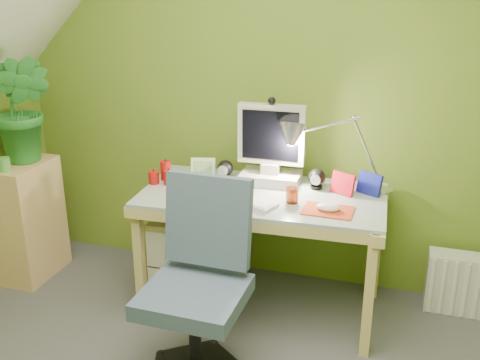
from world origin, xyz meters
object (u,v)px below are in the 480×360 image
(monitor, at_px, (271,138))
(desk_lamp, at_px, (353,136))
(task_chair, at_px, (194,294))
(radiator, at_px, (458,283))
(desk, at_px, (262,251))
(potted_plant, at_px, (23,109))
(side_ledge, at_px, (27,220))

(monitor, bearing_deg, desk_lamp, -1.95)
(task_chair, relative_size, radiator, 2.63)
(desk, relative_size, potted_plant, 2.03)
(desk, height_order, monitor, monitor)
(radiator, bearing_deg, desk, -165.78)
(monitor, distance_m, task_chair, 1.04)
(side_ledge, relative_size, potted_plant, 1.16)
(task_chair, bearing_deg, radiator, 40.14)
(radiator, bearing_deg, task_chair, -141.38)
(monitor, height_order, desk_lamp, desk_lamp)
(monitor, height_order, task_chair, monitor)
(monitor, distance_m, potted_plant, 1.50)
(side_ledge, height_order, task_chair, task_chair)
(potted_plant, distance_m, task_chair, 1.64)
(monitor, xyz_separation_m, desk_lamp, (0.45, 0.00, 0.05))
(desk_lamp, bearing_deg, task_chair, -138.56)
(monitor, xyz_separation_m, task_chair, (-0.14, -0.89, -0.51))
(desk, bearing_deg, monitor, 87.80)
(side_ledge, distance_m, potted_plant, 0.71)
(desk, bearing_deg, potted_plant, 178.20)
(monitor, distance_m, desk_lamp, 0.45)
(desk, xyz_separation_m, monitor, (0.00, 0.18, 0.63))
(desk, distance_m, radiator, 1.15)
(side_ledge, height_order, radiator, side_ledge)
(monitor, relative_size, radiator, 1.50)
(desk_lamp, bearing_deg, monitor, 165.00)
(monitor, xyz_separation_m, potted_plant, (-1.48, -0.19, 0.11))
(side_ledge, distance_m, task_chair, 1.53)
(monitor, distance_m, side_ledge, 1.66)
(potted_plant, bearing_deg, radiator, 6.32)
(monitor, bearing_deg, desk, -91.95)
(monitor, xyz_separation_m, radiator, (1.10, 0.10, -0.80))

